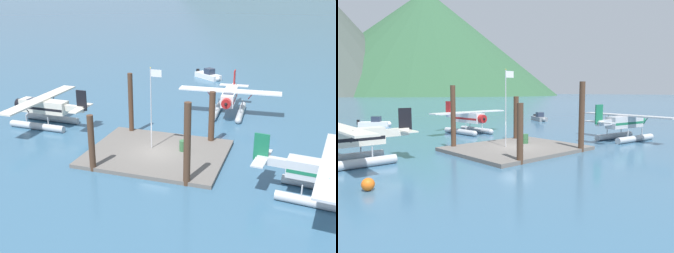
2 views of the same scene
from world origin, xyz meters
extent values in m
plane|color=#38607F|center=(0.00, 0.00, 0.00)|extent=(1200.00, 1200.00, 0.00)
cube|color=#66605B|center=(0.00, 0.00, 0.15)|extent=(10.85, 8.74, 0.30)
cylinder|color=#4C3323|center=(-3.53, -4.17, 2.15)|extent=(0.46, 0.46, 4.30)
cylinder|color=#4C3323|center=(3.64, -4.18, 2.96)|extent=(0.48, 0.48, 5.92)
cylinder|color=#4C3323|center=(-3.88, 3.87, 2.81)|extent=(0.44, 0.44, 5.62)
cylinder|color=#4C3323|center=(3.56, 3.77, 2.30)|extent=(0.52, 0.52, 4.60)
cylinder|color=silver|center=(-0.69, 0.56, 3.60)|extent=(0.08, 0.08, 6.60)
cube|color=white|center=(-0.24, 0.56, 6.55)|extent=(0.90, 0.03, 0.56)
sphere|color=gold|center=(-0.69, 0.56, 6.95)|extent=(0.10, 0.10, 0.10)
cylinder|color=#33663D|center=(1.92, 0.80, 0.74)|extent=(0.58, 0.58, 0.88)
torus|color=#33663D|center=(1.92, 0.80, 0.74)|extent=(0.62, 0.62, 0.04)
sphere|color=orange|center=(-13.62, -3.42, 0.34)|extent=(0.67, 0.67, 0.67)
cone|color=#2D5638|center=(221.12, 432.72, 78.43)|extent=(395.57, 395.57, 156.85)
cylinder|color=#B7BABF|center=(-12.69, 2.06, 0.32)|extent=(5.60, 0.68, 0.64)
cylinder|color=#B7BABF|center=(-12.67, 4.56, 0.32)|extent=(5.60, 0.68, 0.64)
cylinder|color=#B7BABF|center=(-11.49, 2.05, 0.99)|extent=(0.10, 0.10, 0.70)
cylinder|color=#B7BABF|center=(-11.47, 4.55, 0.99)|extent=(0.10, 0.10, 0.70)
cube|color=silver|center=(-12.68, 3.31, 1.94)|extent=(4.81, 1.27, 1.20)
cube|color=black|center=(-12.68, 3.31, 1.84)|extent=(4.71, 1.29, 0.24)
cube|color=silver|center=(-12.98, 3.31, 2.61)|extent=(1.47, 10.41, 0.14)
cylinder|color=black|center=(-13.00, 1.11, 2.27)|extent=(0.08, 0.62, 0.84)
cube|color=silver|center=(-9.43, 3.29, 2.04)|extent=(2.20, 0.45, 0.56)
cube|color=black|center=(-8.53, 3.28, 2.89)|extent=(1.00, 0.13, 1.90)
cube|color=silver|center=(-8.63, 3.28, 2.14)|extent=(0.82, 3.21, 0.10)
cylinder|color=#B7BABF|center=(12.62, -2.07, 0.32)|extent=(5.64, 1.27, 0.64)
sphere|color=#B7BABF|center=(15.40, -2.39, 0.32)|extent=(0.64, 0.64, 0.64)
cylinder|color=#B7BABF|center=(12.33, -4.55, 0.32)|extent=(5.64, 1.27, 0.64)
sphere|color=#B7BABF|center=(15.11, -4.87, 0.32)|extent=(0.64, 0.64, 0.64)
cylinder|color=#B7BABF|center=(13.81, -2.21, 0.99)|extent=(0.10, 0.10, 0.70)
cylinder|color=#B7BABF|center=(11.43, -1.93, 0.99)|extent=(0.10, 0.10, 0.70)
cylinder|color=#B7BABF|center=(13.52, -4.69, 0.99)|extent=(0.10, 0.10, 0.70)
cylinder|color=#B7BABF|center=(11.14, -4.42, 0.99)|extent=(0.10, 0.10, 0.70)
cube|color=silver|center=(12.48, -3.31, 1.94)|extent=(4.91, 1.78, 1.20)
cube|color=#196B47|center=(12.48, -3.31, 1.84)|extent=(4.82, 1.79, 0.24)
cube|color=#283347|center=(13.55, -3.44, 2.27)|extent=(1.21, 1.17, 0.56)
cube|color=silver|center=(12.77, -3.35, 2.61)|extent=(2.58, 10.49, 0.14)
cylinder|color=#196B47|center=(13.02, -1.16, 2.27)|extent=(0.15, 0.63, 0.84)
cylinder|color=#196B47|center=(12.52, -5.53, 2.27)|extent=(0.15, 0.63, 0.84)
cylinder|color=#196B47|center=(15.16, -3.62, 1.94)|extent=(0.71, 1.02, 0.96)
cone|color=black|center=(15.60, -3.67, 1.94)|extent=(0.39, 0.40, 0.36)
cube|color=silver|center=(9.25, -2.94, 2.04)|extent=(2.24, 0.69, 0.56)
cube|color=#196B47|center=(8.35, -2.84, 2.89)|extent=(1.01, 0.23, 1.90)
cube|color=silver|center=(8.45, -2.85, 2.14)|extent=(1.16, 3.27, 0.10)
cylinder|color=#B7BABF|center=(4.80, 12.45, 0.32)|extent=(0.97, 5.63, 0.64)
sphere|color=#B7BABF|center=(4.96, 9.65, 0.32)|extent=(0.64, 0.64, 0.64)
cylinder|color=#B7BABF|center=(2.30, 12.30, 0.32)|extent=(0.97, 5.63, 0.64)
sphere|color=#B7BABF|center=(2.46, 9.50, 0.32)|extent=(0.64, 0.64, 0.64)
cylinder|color=#B7BABF|center=(4.87, 11.25, 0.99)|extent=(0.10, 0.10, 0.70)
cylinder|color=#B7BABF|center=(4.73, 13.64, 0.99)|extent=(0.10, 0.10, 0.70)
cylinder|color=#B7BABF|center=(2.37, 11.10, 0.99)|extent=(0.10, 0.10, 0.70)
cylinder|color=#B7BABF|center=(2.23, 13.50, 0.99)|extent=(0.10, 0.10, 0.70)
cube|color=white|center=(3.55, 12.37, 1.94)|extent=(1.52, 4.86, 1.20)
cube|color=#B21E1E|center=(3.55, 12.37, 1.84)|extent=(1.53, 4.77, 0.24)
cube|color=#283347|center=(3.61, 11.29, 2.27)|extent=(1.12, 1.16, 0.56)
cube|color=white|center=(3.57, 12.07, 2.61)|extent=(10.46, 2.01, 0.14)
cylinder|color=#B21E1E|center=(5.76, 12.20, 2.27)|extent=(0.63, 0.12, 0.84)
cylinder|color=#B21E1E|center=(1.37, 11.94, 2.27)|extent=(0.63, 0.12, 0.84)
cylinder|color=#B21E1E|center=(3.71, 9.68, 1.94)|extent=(0.99, 0.66, 0.96)
cone|color=black|center=(3.73, 9.23, 1.94)|extent=(0.38, 0.37, 0.36)
cube|color=white|center=(3.36, 15.62, 2.04)|extent=(0.57, 2.22, 0.56)
cube|color=#B21E1E|center=(3.31, 16.51, 2.89)|extent=(0.18, 1.01, 1.90)
cube|color=white|center=(3.31, 16.42, 2.14)|extent=(3.24, 0.99, 0.10)
cube|color=gray|center=(22.97, 18.46, 0.35)|extent=(3.16, 4.44, 0.70)
sphere|color=gray|center=(22.07, 16.56, 0.35)|extent=(0.70, 0.70, 0.70)
cube|color=#283347|center=(22.84, 18.19, 1.10)|extent=(1.51, 1.56, 0.80)
cube|color=black|center=(23.96, 20.52, 0.60)|extent=(0.46, 0.44, 0.80)
cube|color=silver|center=(-2.32, 27.95, 0.35)|extent=(4.28, 3.69, 0.70)
sphere|color=silver|center=(-0.62, 26.71, 0.35)|extent=(0.70, 0.70, 0.70)
cube|color=#283347|center=(-2.07, 27.77, 1.10)|extent=(1.62, 1.60, 0.80)
cube|color=black|center=(-4.16, 29.30, 0.60)|extent=(0.47, 0.48, 0.80)
camera|label=1|loc=(10.31, -28.34, 13.26)|focal=43.59mm
camera|label=2|loc=(-18.96, -20.17, 5.05)|focal=34.45mm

